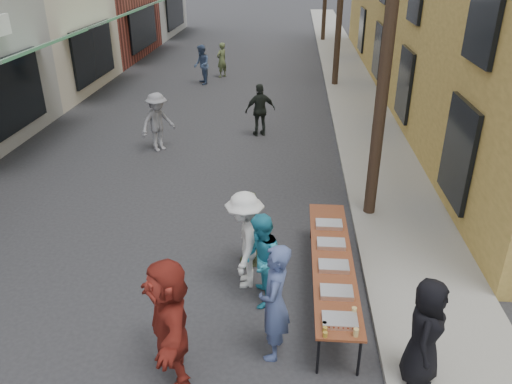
# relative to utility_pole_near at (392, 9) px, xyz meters

# --- Properties ---
(ground) EXTENTS (120.00, 120.00, 0.00)m
(ground) POSITION_rel_utility_pole_near_xyz_m (-4.30, -3.00, -4.50)
(ground) COLOR #28282B
(ground) RESTS_ON ground
(sidewalk) EXTENTS (2.20, 60.00, 0.10)m
(sidewalk) POSITION_rel_utility_pole_near_xyz_m (0.70, 12.00, -4.45)
(sidewalk) COLOR gray
(sidewalk) RESTS_ON ground
(utility_pole_near) EXTENTS (0.26, 0.26, 9.00)m
(utility_pole_near) POSITION_rel_utility_pole_near_xyz_m (0.00, 0.00, 0.00)
(utility_pole_near) COLOR #2D2116
(utility_pole_near) RESTS_ON ground
(serving_table) EXTENTS (0.70, 4.00, 0.75)m
(serving_table) POSITION_rel_utility_pole_near_xyz_m (-1.06, -3.00, -3.79)
(serving_table) COLOR maroon
(serving_table) RESTS_ON ground
(catering_tray_sausage) EXTENTS (0.50, 0.33, 0.08)m
(catering_tray_sausage) POSITION_rel_utility_pole_near_xyz_m (-1.06, -4.65, -3.71)
(catering_tray_sausage) COLOR maroon
(catering_tray_sausage) RESTS_ON serving_table
(catering_tray_foil_b) EXTENTS (0.50, 0.33, 0.08)m
(catering_tray_foil_b) POSITION_rel_utility_pole_near_xyz_m (-1.06, -4.00, -3.71)
(catering_tray_foil_b) COLOR #B2B2B7
(catering_tray_foil_b) RESTS_ON serving_table
(catering_tray_buns) EXTENTS (0.50, 0.33, 0.08)m
(catering_tray_buns) POSITION_rel_utility_pole_near_xyz_m (-1.06, -3.30, -3.71)
(catering_tray_buns) COLOR tan
(catering_tray_buns) RESTS_ON serving_table
(catering_tray_foil_d) EXTENTS (0.50, 0.33, 0.08)m
(catering_tray_foil_d) POSITION_rel_utility_pole_near_xyz_m (-1.06, -2.60, -3.71)
(catering_tray_foil_d) COLOR #B2B2B7
(catering_tray_foil_d) RESTS_ON serving_table
(catering_tray_buns_end) EXTENTS (0.50, 0.33, 0.08)m
(catering_tray_buns_end) POSITION_rel_utility_pole_near_xyz_m (-1.06, -1.90, -3.71)
(catering_tray_buns_end) COLOR tan
(catering_tray_buns_end) RESTS_ON serving_table
(condiment_jar_a) EXTENTS (0.07, 0.07, 0.08)m
(condiment_jar_a) POSITION_rel_utility_pole_near_xyz_m (-1.28, -4.95, -3.71)
(condiment_jar_a) COLOR #A57F26
(condiment_jar_a) RESTS_ON serving_table
(condiment_jar_b) EXTENTS (0.07, 0.07, 0.08)m
(condiment_jar_b) POSITION_rel_utility_pole_near_xyz_m (-1.28, -4.85, -3.71)
(condiment_jar_b) COLOR #A57F26
(condiment_jar_b) RESTS_ON serving_table
(condiment_jar_c) EXTENTS (0.07, 0.07, 0.08)m
(condiment_jar_c) POSITION_rel_utility_pole_near_xyz_m (-1.28, -4.75, -3.71)
(condiment_jar_c) COLOR #A57F26
(condiment_jar_c) RESTS_ON serving_table
(cup_stack) EXTENTS (0.08, 0.08, 0.12)m
(cup_stack) POSITION_rel_utility_pole_near_xyz_m (-0.86, -4.90, -3.69)
(cup_stack) COLOR tan
(cup_stack) RESTS_ON serving_table
(guest_front_b) EXTENTS (0.51, 0.73, 1.89)m
(guest_front_b) POSITION_rel_utility_pole_near_xyz_m (-2.00, -4.51, -3.56)
(guest_front_b) COLOR #455587
(guest_front_b) RESTS_ON ground
(guest_front_c) EXTENTS (0.68, 0.85, 1.68)m
(guest_front_c) POSITION_rel_utility_pole_near_xyz_m (-2.28, -3.31, -3.66)
(guest_front_c) COLOR teal
(guest_front_c) RESTS_ON ground
(guest_front_d) EXTENTS (0.73, 1.21, 1.83)m
(guest_front_d) POSITION_rel_utility_pole_near_xyz_m (-2.59, -2.80, -3.58)
(guest_front_d) COLOR silver
(guest_front_d) RESTS_ON ground
(guest_front_e) EXTENTS (0.72, 0.98, 1.55)m
(guest_front_e) POSITION_rel_utility_pole_near_xyz_m (-2.55, -2.14, -3.73)
(guest_front_e) COLOR #4B5330
(guest_front_e) RESTS_ON ground
(guest_queue_back) EXTENTS (1.22, 1.90, 1.95)m
(guest_queue_back) POSITION_rel_utility_pole_near_xyz_m (-3.41, -5.08, -3.52)
(guest_queue_back) COLOR maroon
(guest_queue_back) RESTS_ON ground
(server) EXTENTS (0.74, 0.91, 1.62)m
(server) POSITION_rel_utility_pole_near_xyz_m (0.05, -4.92, -3.59)
(server) COLOR black
(server) RESTS_ON sidewalk
(passerby_left) EXTENTS (1.23, 1.30, 1.77)m
(passerby_left) POSITION_rel_utility_pole_near_xyz_m (-5.83, 3.70, -3.62)
(passerby_left) COLOR gray
(passerby_left) RESTS_ON ground
(passerby_mid) EXTENTS (1.08, 0.75, 1.70)m
(passerby_mid) POSITION_rel_utility_pole_near_xyz_m (-2.87, 5.27, -3.65)
(passerby_mid) COLOR black
(passerby_mid) RESTS_ON ground
(passerby_right) EXTENTS (0.65, 0.70, 1.60)m
(passerby_right) POSITION_rel_utility_pole_near_xyz_m (-5.24, 13.36, -3.70)
(passerby_right) COLOR #5A693C
(passerby_right) RESTS_ON ground
(passerby_far) EXTENTS (0.89, 1.01, 1.72)m
(passerby_far) POSITION_rel_utility_pole_near_xyz_m (-5.94, 11.91, -3.64)
(passerby_far) COLOR #41567D
(passerby_far) RESTS_ON ground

